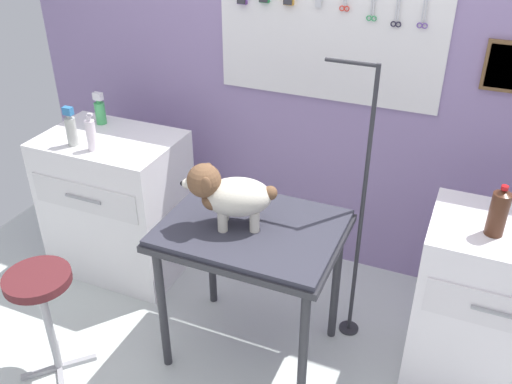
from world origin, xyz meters
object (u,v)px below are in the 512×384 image
(dog, at_px, (228,194))
(grooming_arm, at_px, (359,223))
(counter_left, at_px, (118,204))
(grooming_table, at_px, (252,240))
(detangler_spray, at_px, (100,111))
(stool, at_px, (41,295))
(soda_bottle, at_px, (498,212))
(cabinet_right, at_px, (490,308))

(dog, bearing_deg, grooming_arm, 35.85)
(grooming_arm, distance_m, counter_left, 1.54)
(grooming_table, xyz_separation_m, detangler_spray, (-1.23, 0.53, 0.27))
(dog, height_order, stool, dog)
(detangler_spray, bearing_deg, soda_bottle, -7.90)
(dog, relative_size, detangler_spray, 2.18)
(detangler_spray, bearing_deg, grooming_arm, -6.24)
(grooming_arm, height_order, cabinet_right, grooming_arm)
(grooming_arm, xyz_separation_m, detangler_spray, (-1.67, 0.18, 0.27))
(cabinet_right, xyz_separation_m, detangler_spray, (-2.36, 0.25, 0.54))
(grooming_table, distance_m, soda_bottle, 1.11)
(grooming_table, relative_size, counter_left, 0.94)
(grooming_table, relative_size, soda_bottle, 3.59)
(stool, bearing_deg, soda_bottle, 21.20)
(counter_left, bearing_deg, grooming_table, -19.11)
(counter_left, xyz_separation_m, detangler_spray, (-0.16, 0.16, 0.54))
(grooming_arm, height_order, dog, grooming_arm)
(grooming_table, height_order, grooming_arm, grooming_arm)
(counter_left, distance_m, cabinet_right, 2.20)
(grooming_arm, bearing_deg, detangler_spray, 173.76)
(grooming_table, relative_size, grooming_arm, 0.56)
(dog, height_order, detangler_spray, dog)
(soda_bottle, bearing_deg, counter_left, 175.78)
(stool, height_order, detangler_spray, detangler_spray)
(cabinet_right, bearing_deg, detangler_spray, 173.87)
(counter_left, bearing_deg, detangler_spray, 135.13)
(soda_bottle, bearing_deg, grooming_arm, 167.59)
(grooming_arm, height_order, stool, grooming_arm)
(dog, bearing_deg, counter_left, 157.04)
(dog, bearing_deg, detangler_spray, 153.21)
(grooming_arm, distance_m, detangler_spray, 1.71)
(grooming_table, distance_m, dog, 0.28)
(dog, distance_m, cabinet_right, 1.37)
(detangler_spray, relative_size, soda_bottle, 0.83)
(grooming_arm, distance_m, soda_bottle, 0.69)
(grooming_table, xyz_separation_m, cabinet_right, (1.12, 0.28, -0.27))
(grooming_arm, bearing_deg, cabinet_right, -5.86)
(counter_left, distance_m, stool, 0.92)
(cabinet_right, bearing_deg, grooming_arm, 174.14)
(stool, distance_m, detangler_spray, 1.23)
(dog, relative_size, soda_bottle, 1.80)
(dog, xyz_separation_m, detangler_spray, (-1.14, 0.57, 0.01))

